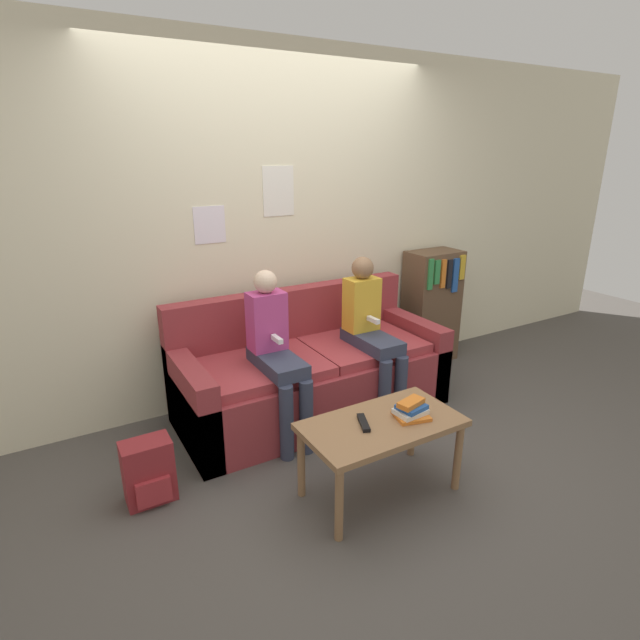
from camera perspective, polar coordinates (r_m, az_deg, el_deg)
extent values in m
plane|color=#4C4742|center=(3.45, 3.34, -13.79)|extent=(10.00, 10.00, 0.00)
cube|color=beige|center=(3.84, -4.87, 10.42)|extent=(8.00, 0.06, 2.60)
cube|color=silver|center=(3.60, -12.50, 10.57)|extent=(0.22, 0.00, 0.26)
cube|color=white|center=(3.78, -4.77, 14.47)|extent=(0.25, 0.00, 0.36)
cube|color=maroon|center=(3.70, -0.78, -7.45)|extent=(1.95, 0.82, 0.43)
cube|color=maroon|center=(3.81, -3.31, 0.42)|extent=(1.95, 0.14, 0.44)
cube|color=maroon|center=(3.37, -14.48, -9.43)|extent=(0.14, 0.82, 0.59)
cube|color=maroon|center=(4.15, 10.16, -3.56)|extent=(0.14, 0.82, 0.59)
cube|color=#A1343A|center=(3.40, -6.58, -5.38)|extent=(0.81, 0.66, 0.07)
cube|color=#A1343A|center=(3.78, 4.91, -2.80)|extent=(0.81, 0.66, 0.07)
cube|color=#8E6642|center=(2.81, 7.10, -11.77)|extent=(0.88, 0.47, 0.04)
cylinder|color=#8E6642|center=(2.61, 2.20, -20.32)|extent=(0.04, 0.04, 0.42)
cylinder|color=#8E6642|center=(3.04, 15.48, -14.84)|extent=(0.04, 0.04, 0.42)
cylinder|color=#8E6642|center=(2.89, -2.16, -16.03)|extent=(0.04, 0.04, 0.42)
cylinder|color=#8E6642|center=(3.27, 10.51, -11.76)|extent=(0.04, 0.04, 0.42)
cylinder|color=#33384C|center=(3.17, -3.84, -11.64)|extent=(0.09, 0.09, 0.50)
cylinder|color=#33384C|center=(3.23, -1.58, -11.03)|extent=(0.09, 0.09, 0.50)
cube|color=#33384C|center=(3.27, -4.91, -4.81)|extent=(0.23, 0.51, 0.09)
cube|color=#B73D7F|center=(3.31, -6.09, -0.12)|extent=(0.24, 0.16, 0.39)
sphere|color=beige|center=(3.23, -6.26, 4.37)|extent=(0.15, 0.15, 0.15)
cube|color=white|center=(3.21, -4.94, -2.20)|extent=(0.03, 0.12, 0.03)
cylinder|color=#33384C|center=(3.53, 7.38, -8.42)|extent=(0.09, 0.09, 0.50)
cylinder|color=#33384C|center=(3.61, 9.17, -7.87)|extent=(0.09, 0.09, 0.50)
cube|color=#33384C|center=(3.63, 5.97, -2.38)|extent=(0.23, 0.51, 0.09)
cube|color=gold|center=(3.66, 4.78, 1.82)|extent=(0.24, 0.16, 0.39)
sphere|color=#8C6647|center=(3.59, 4.89, 5.96)|extent=(0.16, 0.16, 0.16)
cube|color=white|center=(3.57, 6.11, 0.01)|extent=(0.03, 0.12, 0.03)
cube|color=black|center=(2.76, 4.99, -11.61)|extent=(0.10, 0.17, 0.02)
cube|color=orange|center=(2.86, 10.38, -10.70)|extent=(0.21, 0.19, 0.02)
cube|color=silver|center=(2.85, 10.30, -10.24)|extent=(0.18, 0.14, 0.03)
cube|color=#23519E|center=(2.84, 10.42, -9.73)|extent=(0.17, 0.15, 0.02)
cube|color=orange|center=(2.83, 10.35, -9.29)|extent=(0.18, 0.12, 0.03)
cube|color=brown|center=(4.65, 12.57, 1.51)|extent=(0.48, 0.30, 1.02)
cube|color=#2D8442|center=(4.32, 12.52, 5.10)|extent=(0.05, 0.02, 0.27)
cube|color=#2D8442|center=(4.37, 13.24, 5.34)|extent=(0.05, 0.02, 0.21)
cube|color=orange|center=(4.42, 13.91, 5.14)|extent=(0.04, 0.02, 0.25)
cube|color=black|center=(4.47, 14.58, 5.10)|extent=(0.05, 0.02, 0.25)
cube|color=#23519E|center=(4.53, 15.22, 4.94)|extent=(0.06, 0.02, 0.30)
cube|color=gold|center=(4.57, 15.94, 5.81)|extent=(0.06, 0.02, 0.22)
cube|color=maroon|center=(3.02, -19.02, -16.01)|extent=(0.26, 0.17, 0.37)
cube|color=#A52A30|center=(2.98, -18.45, -18.17)|extent=(0.19, 0.03, 0.15)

